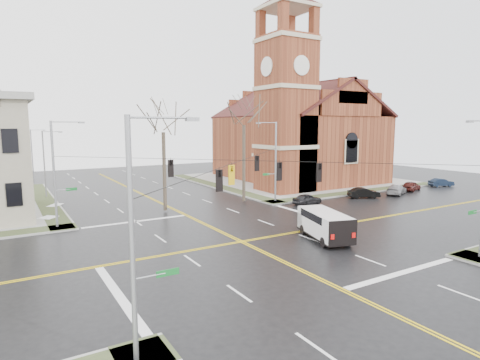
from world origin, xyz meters
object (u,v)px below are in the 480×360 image
signal_pole_nw (56,171)px  cargo_van (323,223)px  parked_car_a (307,199)px  tree_ne (244,120)px  streetlight_north_b (33,152)px  signal_pole_ne (274,159)px  streetlight_north_a (45,161)px  tree_nw_far (1,123)px  parked_car_d (411,186)px  parked_car_b (364,193)px  tree_nw_near (163,127)px  parked_car_e (441,182)px  parked_car_c (396,189)px  signal_pole_sw (137,234)px  church (295,127)px

signal_pole_nw → cargo_van: 22.52m
parked_car_a → tree_ne: tree_ne is taller
streetlight_north_b → tree_ne: bearing=-61.3°
signal_pole_ne → cargo_van: 15.55m
streetlight_north_a → tree_nw_far: 15.53m
parked_car_a → parked_car_d: size_ratio=0.92×
parked_car_b → tree_nw_near: size_ratio=0.32×
signal_pole_nw → tree_ne: tree_ne is taller
streetlight_north_b → parked_car_d: 58.16m
streetlight_north_b → parked_car_d: bearing=-42.7°
streetlight_north_b → parked_car_e: size_ratio=2.26×
cargo_van → tree_nw_far: bearing=158.2°
tree_nw_far → parked_car_c: bearing=-8.0°
signal_pole_ne → signal_pole_nw: same height
tree_ne → streetlight_north_b: bearing=118.7°
cargo_van → parked_car_a: size_ratio=1.72×
streetlight_north_b → parked_car_c: (38.51, -40.24, -3.83)m
parked_car_e → tree_nw_far: 54.94m
parked_car_b → signal_pole_sw: bearing=143.5°
parked_car_a → tree_nw_near: 17.55m
parked_car_b → parked_car_e: size_ratio=1.07×
signal_pole_nw → tree_ne: (19.68, 1.78, 4.41)m
signal_pole_ne → tree_nw_near: bearing=172.7°
parked_car_b → tree_nw_near: tree_nw_near is taller
signal_pole_sw → parked_car_e: 54.45m
parked_car_d → tree_nw_near: size_ratio=0.32×
parked_car_c → streetlight_north_a: bearing=37.8°
signal_pole_sw → streetlight_north_b: (0.67, 59.50, -0.48)m
signal_pole_ne → church: bearing=44.7°
parked_car_e → tree_ne: bearing=101.4°
signal_pole_ne → parked_car_a: (2.45, -2.92, -4.35)m
tree_nw_near → parked_car_e: bearing=-6.1°
parked_car_a → signal_pole_nw: bearing=80.8°
cargo_van → tree_ne: tree_ne is taller
parked_car_c → signal_pole_nw: bearing=60.1°
streetlight_north_a → streetlight_north_b: bearing=90.0°
parked_car_e → parked_car_a: bearing=110.3°
church → tree_ne: 20.06m
parked_car_c → tree_ne: 22.07m
tree_nw_far → signal_pole_sw: bearing=-81.6°
signal_pole_sw → parked_car_b: (33.62, 19.61, -4.32)m
church → streetlight_north_a: size_ratio=3.44×
signal_pole_ne → parked_car_d: signal_pole_ne is taller
signal_pole_nw → signal_pole_ne: bearing=0.0°
signal_pole_sw → parked_car_d: (43.32, 20.14, -4.29)m
streetlight_north_b → tree_nw_far: 34.76m
tree_nw_near → signal_pole_nw: bearing=-171.0°
church → parked_car_c: size_ratio=6.22×
streetlight_north_b → parked_car_d: streetlight_north_b is taller
signal_pole_sw → signal_pole_nw: bearing=90.0°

